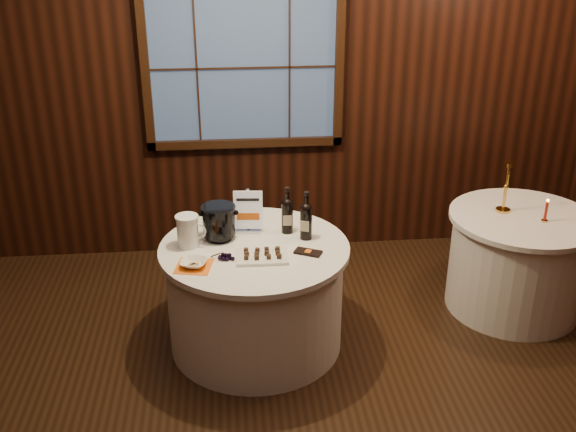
{
  "coord_description": "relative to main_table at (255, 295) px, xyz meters",
  "views": [
    {
      "loc": [
        -0.15,
        -3.01,
        2.82
      ],
      "look_at": [
        0.22,
        0.9,
        1.03
      ],
      "focal_mm": 42.0,
      "sensor_mm": 36.0,
      "label": 1
    }
  ],
  "objects": [
    {
      "name": "chocolate_plate",
      "position": [
        0.04,
        -0.18,
        0.4
      ],
      "size": [
        0.34,
        0.23,
        0.05
      ],
      "rotation": [
        0.0,
        0.0,
        -0.02
      ],
      "color": "white",
      "rests_on": "main_table"
    },
    {
      "name": "port_bottle_left",
      "position": [
        0.24,
        0.19,
        0.53
      ],
      "size": [
        0.08,
        0.08,
        0.34
      ],
      "rotation": [
        0.0,
        0.0,
        -0.07
      ],
      "color": "black",
      "rests_on": "main_table"
    },
    {
      "name": "ice_bucket",
      "position": [
        -0.23,
        0.13,
        0.51
      ],
      "size": [
        0.24,
        0.24,
        0.24
      ],
      "color": "black",
      "rests_on": "main_table"
    },
    {
      "name": "orange_napkin",
      "position": [
        -0.39,
        -0.25,
        0.38
      ],
      "size": [
        0.26,
        0.26,
        0.0
      ],
      "primitive_type": "cube",
      "rotation": [
        0.0,
        0.0,
        -0.19
      ],
      "color": "orange",
      "rests_on": "main_table"
    },
    {
      "name": "port_bottle_right",
      "position": [
        0.36,
        0.08,
        0.53
      ],
      "size": [
        0.08,
        0.09,
        0.34
      ],
      "rotation": [
        0.0,
        0.0,
        -0.37
      ],
      "color": "black",
      "rests_on": "main_table"
    },
    {
      "name": "side_table",
      "position": [
        2.0,
        0.3,
        0.0
      ],
      "size": [
        1.08,
        1.08,
        0.77
      ],
      "color": "white",
      "rests_on": "ground"
    },
    {
      "name": "grape_bunch",
      "position": [
        -0.19,
        -0.16,
        0.4
      ],
      "size": [
        0.18,
        0.1,
        0.04
      ],
      "rotation": [
        0.0,
        0.0,
        -0.36
      ],
      "color": "black",
      "rests_on": "main_table"
    },
    {
      "name": "main_table",
      "position": [
        0.0,
        0.0,
        0.0
      ],
      "size": [
        1.28,
        1.28,
        0.77
      ],
      "color": "white",
      "rests_on": "ground"
    },
    {
      "name": "brass_candlestick",
      "position": [
        1.87,
        0.39,
        0.52
      ],
      "size": [
        0.11,
        0.11,
        0.38
      ],
      "color": "gold",
      "rests_on": "side_table"
    },
    {
      "name": "glass_pitcher",
      "position": [
        -0.44,
        0.04,
        0.49
      ],
      "size": [
        0.2,
        0.15,
        0.22
      ],
      "rotation": [
        0.0,
        0.0,
        -0.21
      ],
      "color": "white",
      "rests_on": "main_table"
    },
    {
      "name": "cracker_bowl",
      "position": [
        -0.39,
        -0.25,
        0.41
      ],
      "size": [
        0.2,
        0.2,
        0.04
      ],
      "primitive_type": "imported",
      "rotation": [
        0.0,
        0.0,
        -0.22
      ],
      "color": "white",
      "rests_on": "orange_napkin"
    },
    {
      "name": "red_candle",
      "position": [
        2.1,
        0.19,
        0.45
      ],
      "size": [
        0.05,
        0.05,
        0.18
      ],
      "color": "gold",
      "rests_on": "side_table"
    },
    {
      "name": "back_wall",
      "position": [
        0.0,
        1.48,
        1.16
      ],
      "size": [
        6.0,
        0.1,
        3.0
      ],
      "color": "black",
      "rests_on": "ground"
    },
    {
      "name": "sign_stand",
      "position": [
        -0.03,
        0.22,
        0.49
      ],
      "size": [
        0.2,
        0.11,
        0.32
      ],
      "rotation": [
        0.0,
        0.0,
        -0.09
      ],
      "color": "#B3B3BA",
      "rests_on": "main_table"
    },
    {
      "name": "chocolate_box",
      "position": [
        0.35,
        -0.14,
        0.39
      ],
      "size": [
        0.2,
        0.16,
        0.01
      ],
      "primitive_type": "cube",
      "rotation": [
        0.0,
        0.0,
        -0.46
      ],
      "color": "black",
      "rests_on": "main_table"
    }
  ]
}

